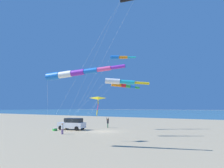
# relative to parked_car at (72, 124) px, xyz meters

# --- Properties ---
(ground_plane) EXTENTS (600.00, 600.00, 0.00)m
(ground_plane) POSITION_rel_parked_car_xyz_m (-0.91, 5.59, -0.95)
(ground_plane) COLOR tan
(parked_car) EXTENTS (2.88, 4.62, 1.85)m
(parked_car) POSITION_rel_parked_car_xyz_m (0.00, 0.00, 0.00)
(parked_car) COLOR silver
(parked_car) RESTS_ON ground_plane
(cooler_box) EXTENTS (0.62, 0.42, 0.42)m
(cooler_box) POSITION_rel_parked_car_xyz_m (2.64, -1.00, -0.74)
(cooler_box) COLOR green
(cooler_box) RESTS_ON ground_plane
(person_adult_flyer) EXTENTS (0.63, 0.59, 1.76)m
(person_adult_flyer) POSITION_rel_parked_car_xyz_m (-6.48, 2.21, 0.01)
(person_adult_flyer) COLOR #3D7F51
(person_adult_flyer) RESTS_ON ground_plane
(person_child_green_jacket) EXTENTS (0.56, 0.51, 1.59)m
(person_child_green_jacket) POSITION_rel_parked_car_xyz_m (5.08, 3.39, -0.09)
(person_child_green_jacket) COLOR #8E6B9E
(person_child_green_jacket) RESTS_ON ground_plane
(kite_windsock_long_streamer_right) EXTENTS (6.99, 8.32, 7.85)m
(kite_windsock_long_streamer_right) POSITION_rel_parked_car_xyz_m (-5.52, 5.86, 6.27)
(kite_windsock_long_streamer_right) COLOR orange
(kite_windsock_long_streamer_right) RESTS_ON ground_plane
(kite_windsock_blue_topmost) EXTENTS (10.69, 5.70, 12.35)m
(kite_windsock_blue_topmost) POSITION_rel_parked_car_xyz_m (-5.60, 5.28, 11.06)
(kite_windsock_blue_topmost) COLOR blue
(kite_windsock_blue_topmost) RESTS_ON ground_plane
(kite_delta_red_high_left) EXTENTS (5.71, 7.71, 4.84)m
(kite_delta_red_high_left) POSITION_rel_parked_car_xyz_m (7.38, 11.42, 3.59)
(kite_delta_red_high_left) COLOR yellow
(kite_delta_red_high_left) RESTS_ON ground_plane
(kite_windsock_magenta_far_left) EXTENTS (3.65, 14.92, 7.31)m
(kite_windsock_magenta_far_left) POSITION_rel_parked_car_xyz_m (2.07, 10.74, 5.88)
(kite_windsock_magenta_far_left) COLOR white
(kite_windsock_magenta_far_left) RESTS_ON ground_plane
(kite_windsock_teal_far_right) EXTENTS (7.08, 15.35, 7.28)m
(kite_windsock_teal_far_right) POSITION_rel_parked_car_xyz_m (11.63, 12.03, 5.74)
(kite_windsock_teal_far_right) COLOR blue
(kite_windsock_teal_far_right) RESTS_ON ground_plane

